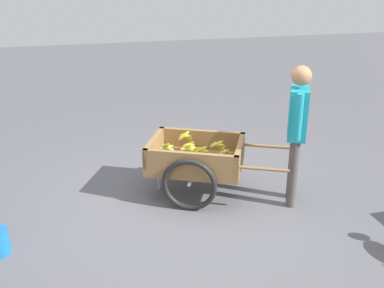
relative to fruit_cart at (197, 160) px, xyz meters
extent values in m
plane|color=#56565B|center=(0.19, 0.38, -0.44)|extent=(24.00, 24.00, 0.00)
cube|color=olive|center=(0.01, 0.00, -0.04)|extent=(1.34, 1.19, 0.10)
cube|color=olive|center=(0.48, -0.23, 0.13)|extent=(0.40, 0.75, 0.24)
cube|color=olive|center=(-0.46, 0.22, 0.13)|extent=(0.40, 0.75, 0.24)
cube|color=olive|center=(0.16, 0.33, 0.13)|extent=(1.02, 0.52, 0.24)
cube|color=olive|center=(-0.15, -0.34, 0.13)|extent=(1.02, 0.52, 0.24)
torus|color=black|center=(0.19, 0.39, -0.12)|extent=(0.60, 0.33, 0.64)
torus|color=black|center=(-0.18, -0.40, -0.12)|extent=(0.60, 0.33, 0.64)
cylinder|color=#9E9EA8|center=(0.01, 0.00, -0.12)|extent=(0.41, 0.81, 0.04)
cylinder|color=olive|center=(-0.59, 0.66, 0.11)|extent=(0.51, 0.27, 0.04)
cylinder|color=olive|center=(-0.89, 0.04, 0.11)|extent=(0.51, 0.27, 0.04)
cylinder|color=#9E9EA8|center=(0.43, -0.20, -0.26)|extent=(0.04, 0.04, 0.35)
ellipsoid|color=gold|center=(0.06, -0.09, 0.11)|extent=(0.18, 0.07, 0.14)
ellipsoid|color=gold|center=(0.07, -0.09, 0.12)|extent=(0.19, 0.09, 0.11)
ellipsoid|color=gold|center=(0.09, -0.09, 0.13)|extent=(0.19, 0.09, 0.05)
ellipsoid|color=gold|center=(0.10, -0.09, 0.14)|extent=(0.19, 0.06, 0.09)
ellipsoid|color=gold|center=(0.11, -0.09, 0.15)|extent=(0.16, 0.14, 0.14)
ellipsoid|color=gold|center=(0.35, 0.01, 0.19)|extent=(0.18, 0.11, 0.13)
ellipsoid|color=gold|center=(0.36, 0.01, 0.20)|extent=(0.17, 0.15, 0.09)
ellipsoid|color=gold|center=(0.38, 0.01, 0.21)|extent=(0.19, 0.07, 0.09)
ellipsoid|color=gold|center=(0.39, 0.01, 0.22)|extent=(0.15, 0.16, 0.14)
ellipsoid|color=gold|center=(0.03, -0.13, 0.12)|extent=(0.17, 0.11, 0.15)
ellipsoid|color=gold|center=(0.04, -0.13, 0.13)|extent=(0.19, 0.11, 0.10)
ellipsoid|color=gold|center=(0.05, -0.13, 0.14)|extent=(0.17, 0.16, 0.05)
ellipsoid|color=gold|center=(0.07, -0.13, 0.15)|extent=(0.17, 0.14, 0.11)
ellipsoid|color=gold|center=(0.08, -0.13, 0.16)|extent=(0.18, 0.09, 0.13)
ellipsoid|color=gold|center=(-0.34, 0.12, 0.09)|extent=(0.19, 0.09, 0.13)
ellipsoid|color=gold|center=(-0.32, 0.12, 0.10)|extent=(0.18, 0.06, 0.05)
ellipsoid|color=gold|center=(-0.30, 0.11, 0.11)|extent=(0.17, 0.14, 0.14)
ellipsoid|color=gold|center=(-0.04, 0.34, 0.07)|extent=(0.18, 0.13, 0.13)
ellipsoid|color=gold|center=(-0.02, 0.33, 0.08)|extent=(0.19, 0.08, 0.05)
ellipsoid|color=gold|center=(0.00, 0.33, 0.09)|extent=(0.18, 0.07, 0.14)
ellipsoid|color=gold|center=(-0.27, 0.05, 0.18)|extent=(0.17, 0.15, 0.13)
ellipsoid|color=gold|center=(-0.26, 0.05, 0.19)|extent=(0.19, 0.08, 0.07)
ellipsoid|color=gold|center=(-0.24, 0.05, 0.20)|extent=(0.17, 0.16, 0.07)
ellipsoid|color=gold|center=(-0.23, 0.05, 0.21)|extent=(0.18, 0.08, 0.13)
ellipsoid|color=gold|center=(-0.20, 0.42, 0.09)|extent=(0.16, 0.16, 0.13)
ellipsoid|color=gold|center=(-0.19, 0.42, 0.10)|extent=(0.19, 0.07, 0.08)
ellipsoid|color=gold|center=(-0.17, 0.42, 0.11)|extent=(0.19, 0.10, 0.08)
ellipsoid|color=gold|center=(-0.16, 0.42, 0.12)|extent=(0.16, 0.12, 0.15)
ellipsoid|color=gold|center=(0.04, -0.31, 0.18)|extent=(0.17, 0.15, 0.12)
ellipsoid|color=gold|center=(0.05, -0.31, 0.19)|extent=(0.17, 0.16, 0.08)
ellipsoid|color=gold|center=(0.07, -0.31, 0.20)|extent=(0.17, 0.15, 0.08)
ellipsoid|color=gold|center=(0.09, -0.31, 0.21)|extent=(0.17, 0.07, 0.15)
ellipsoid|color=gold|center=(-0.09, -0.01, 0.11)|extent=(0.18, 0.08, 0.14)
ellipsoid|color=gold|center=(-0.07, -0.01, 0.12)|extent=(0.16, 0.16, 0.05)
ellipsoid|color=gold|center=(-0.05, -0.02, 0.13)|extent=(0.18, 0.10, 0.12)
cylinder|color=#4C4742|center=(-0.99, 0.59, -0.03)|extent=(0.11, 0.11, 0.81)
cylinder|color=#4C4742|center=(-1.08, 0.39, -0.03)|extent=(0.11, 0.11, 0.81)
cube|color=teal|center=(-1.03, 0.49, 0.67)|extent=(0.33, 0.39, 0.58)
sphere|color=#9E704C|center=(-1.03, 0.49, 1.09)|extent=(0.22, 0.22, 0.22)
cylinder|color=teal|center=(-0.94, 0.69, 0.69)|extent=(0.08, 0.08, 0.52)
cylinder|color=teal|center=(-1.13, 0.29, 0.69)|extent=(0.08, 0.11, 0.52)
camera|label=1|loc=(1.28, 4.85, 2.23)|focal=42.44mm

